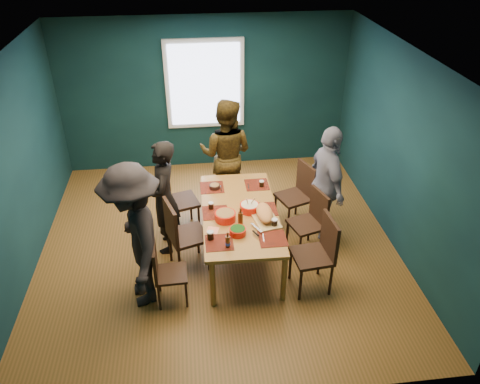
{
  "coord_description": "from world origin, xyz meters",
  "views": [
    {
      "loc": [
        -0.32,
        -5.33,
        4.22
      ],
      "look_at": [
        0.29,
        -0.22,
        1.02
      ],
      "focal_mm": 35.0,
      "sensor_mm": 36.0,
      "label": 1
    }
  ],
  "objects_px": {
    "chair_right_mid": "(312,218)",
    "bowl_dumpling": "(249,207)",
    "dining_table": "(240,215)",
    "chair_right_far": "(299,190)",
    "person_back": "(226,154)",
    "bowl_herbs": "(238,231)",
    "chair_left_mid": "(180,231)",
    "person_right": "(327,184)",
    "person_near_left": "(135,237)",
    "bowl_salad": "(225,216)",
    "chair_right_near": "(320,249)",
    "cutting_board": "(264,214)",
    "person_far_left": "(164,198)",
    "chair_left_far": "(174,197)",
    "chair_left_near": "(164,269)"
  },
  "relations": [
    {
      "from": "bowl_dumpling",
      "to": "dining_table",
      "type": "bearing_deg",
      "value": 176.45
    },
    {
      "from": "bowl_salad",
      "to": "chair_right_near",
      "type": "bearing_deg",
      "value": -25.67
    },
    {
      "from": "person_far_left",
      "to": "person_near_left",
      "type": "distance_m",
      "value": 1.03
    },
    {
      "from": "chair_left_near",
      "to": "person_far_left",
      "type": "relative_size",
      "value": 0.51
    },
    {
      "from": "person_back",
      "to": "bowl_herbs",
      "type": "distance_m",
      "value": 1.88
    },
    {
      "from": "chair_right_mid",
      "to": "bowl_dumpling",
      "type": "xyz_separation_m",
      "value": [
        -0.87,
        -0.03,
        0.26
      ]
    },
    {
      "from": "chair_left_far",
      "to": "chair_right_near",
      "type": "xyz_separation_m",
      "value": [
        1.78,
        -1.4,
        0.0
      ]
    },
    {
      "from": "chair_left_mid",
      "to": "chair_right_near",
      "type": "bearing_deg",
      "value": -35.97
    },
    {
      "from": "chair_right_mid",
      "to": "person_far_left",
      "type": "bearing_deg",
      "value": 154.25
    },
    {
      "from": "bowl_salad",
      "to": "person_far_left",
      "type": "bearing_deg",
      "value": 147.65
    },
    {
      "from": "chair_left_far",
      "to": "bowl_salad",
      "type": "relative_size",
      "value": 3.78
    },
    {
      "from": "person_right",
      "to": "person_near_left",
      "type": "height_order",
      "value": "person_near_left"
    },
    {
      "from": "chair_right_mid",
      "to": "person_back",
      "type": "distance_m",
      "value": 1.75
    },
    {
      "from": "cutting_board",
      "to": "chair_right_near",
      "type": "bearing_deg",
      "value": -50.34
    },
    {
      "from": "chair_left_far",
      "to": "bowl_herbs",
      "type": "height_order",
      "value": "chair_left_far"
    },
    {
      "from": "chair_left_mid",
      "to": "person_right",
      "type": "relative_size",
      "value": 0.61
    },
    {
      "from": "person_near_left",
      "to": "bowl_dumpling",
      "type": "relative_size",
      "value": 7.27
    },
    {
      "from": "person_far_left",
      "to": "bowl_salad",
      "type": "distance_m",
      "value": 0.93
    },
    {
      "from": "chair_right_near",
      "to": "bowl_herbs",
      "type": "xyz_separation_m",
      "value": [
        -0.99,
        0.21,
        0.2
      ]
    },
    {
      "from": "chair_left_mid",
      "to": "cutting_board",
      "type": "xyz_separation_m",
      "value": [
        1.08,
        -0.04,
        0.21
      ]
    },
    {
      "from": "person_near_left",
      "to": "bowl_herbs",
      "type": "relative_size",
      "value": 8.98
    },
    {
      "from": "chair_left_near",
      "to": "person_near_left",
      "type": "relative_size",
      "value": 0.45
    },
    {
      "from": "chair_left_near",
      "to": "cutting_board",
      "type": "bearing_deg",
      "value": 20.88
    },
    {
      "from": "dining_table",
      "to": "chair_left_far",
      "type": "distance_m",
      "value": 1.12
    },
    {
      "from": "person_near_left",
      "to": "chair_left_near",
      "type": "bearing_deg",
      "value": 61.78
    },
    {
      "from": "chair_left_near",
      "to": "person_back",
      "type": "relative_size",
      "value": 0.47
    },
    {
      "from": "chair_left_mid",
      "to": "person_far_left",
      "type": "distance_m",
      "value": 0.57
    },
    {
      "from": "person_back",
      "to": "person_near_left",
      "type": "relative_size",
      "value": 0.95
    },
    {
      "from": "chair_right_far",
      "to": "person_near_left",
      "type": "distance_m",
      "value": 2.66
    },
    {
      "from": "person_near_left",
      "to": "bowl_herbs",
      "type": "distance_m",
      "value": 1.23
    },
    {
      "from": "chair_left_mid",
      "to": "chair_right_near",
      "type": "distance_m",
      "value": 1.79
    },
    {
      "from": "dining_table",
      "to": "chair_right_far",
      "type": "bearing_deg",
      "value": 36.82
    },
    {
      "from": "cutting_board",
      "to": "chair_left_near",
      "type": "bearing_deg",
      "value": -168.27
    },
    {
      "from": "chair_left_far",
      "to": "chair_right_mid",
      "type": "height_order",
      "value": "chair_left_far"
    },
    {
      "from": "chair_left_far",
      "to": "chair_left_mid",
      "type": "xyz_separation_m",
      "value": [
        0.08,
        -0.85,
        0.01
      ]
    },
    {
      "from": "chair_right_far",
      "to": "person_back",
      "type": "xyz_separation_m",
      "value": [
        -1.02,
        0.69,
        0.32
      ]
    },
    {
      "from": "person_right",
      "to": "cutting_board",
      "type": "bearing_deg",
      "value": 114.37
    },
    {
      "from": "chair_right_mid",
      "to": "dining_table",
      "type": "bearing_deg",
      "value": 164.1
    },
    {
      "from": "chair_right_mid",
      "to": "bowl_salad",
      "type": "distance_m",
      "value": 1.25
    },
    {
      "from": "dining_table",
      "to": "person_near_left",
      "type": "relative_size",
      "value": 1.07
    },
    {
      "from": "chair_left_far",
      "to": "chair_right_far",
      "type": "xyz_separation_m",
      "value": [
        1.85,
        -0.0,
        -0.02
      ]
    },
    {
      "from": "chair_left_near",
      "to": "chair_right_far",
      "type": "xyz_separation_m",
      "value": [
        1.97,
        1.43,
        0.08
      ]
    },
    {
      "from": "chair_left_far",
      "to": "chair_left_near",
      "type": "xyz_separation_m",
      "value": [
        -0.13,
        -1.44,
        -0.1
      ]
    },
    {
      "from": "chair_left_mid",
      "to": "person_near_left",
      "type": "height_order",
      "value": "person_near_left"
    },
    {
      "from": "chair_left_mid",
      "to": "bowl_salad",
      "type": "height_order",
      "value": "chair_left_mid"
    },
    {
      "from": "dining_table",
      "to": "person_near_left",
      "type": "distance_m",
      "value": 1.47
    },
    {
      "from": "person_back",
      "to": "cutting_board",
      "type": "height_order",
      "value": "person_back"
    },
    {
      "from": "chair_left_near",
      "to": "person_near_left",
      "type": "bearing_deg",
      "value": 161.4
    },
    {
      "from": "chair_left_mid",
      "to": "cutting_board",
      "type": "relative_size",
      "value": 1.46
    },
    {
      "from": "chair_right_mid",
      "to": "chair_right_near",
      "type": "relative_size",
      "value": 0.91
    }
  ]
}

